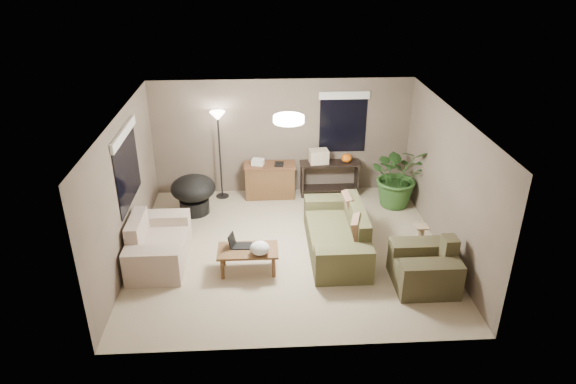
{
  "coord_description": "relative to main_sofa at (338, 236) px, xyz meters",
  "views": [
    {
      "loc": [
        -0.46,
        -7.88,
        4.94
      ],
      "look_at": [
        0.0,
        0.2,
        1.05
      ],
      "focal_mm": 32.0,
      "sensor_mm": 36.0,
      "label": 1
    }
  ],
  "objects": [
    {
      "name": "papasan_chair",
      "position": [
        -2.72,
        1.6,
        0.17
      ],
      "size": [
        1.06,
        1.06,
        0.8
      ],
      "color": "black",
      "rests_on": "ground"
    },
    {
      "name": "cat_scratching_post",
      "position": [
        1.46,
        -0.1,
        -0.08
      ],
      "size": [
        0.32,
        0.32,
        0.5
      ],
      "color": "tan",
      "rests_on": "ground"
    },
    {
      "name": "room_shell",
      "position": [
        -0.88,
        0.07,
        0.96
      ],
      "size": [
        5.5,
        5.5,
        5.5
      ],
      "color": "tan",
      "rests_on": "ground"
    },
    {
      "name": "main_sofa",
      "position": [
        0.0,
        0.0,
        0.0
      ],
      "size": [
        0.95,
        2.2,
        0.85
      ],
      "color": "#47462A",
      "rests_on": "ground"
    },
    {
      "name": "plastic_bag",
      "position": [
        -1.39,
        -0.72,
        0.24
      ],
      "size": [
        0.34,
        0.31,
        0.22
      ],
      "primitive_type": "ellipsoid",
      "rotation": [
        0.0,
        0.0,
        -0.1
      ],
      "color": "white",
      "rests_on": "coffee_table"
    },
    {
      "name": "floor_lamp",
      "position": [
        -2.2,
        2.31,
        1.3
      ],
      "size": [
        0.32,
        0.32,
        1.91
      ],
      "color": "black",
      "rests_on": "ground"
    },
    {
      "name": "armchair",
      "position": [
        1.24,
        -1.1,
        0.0
      ],
      "size": [
        0.95,
        1.0,
        0.85
      ],
      "color": "brown",
      "rests_on": "ground"
    },
    {
      "name": "houseplant",
      "position": [
        1.49,
        1.71,
        0.23
      ],
      "size": [
        1.22,
        1.36,
        1.06
      ],
      "primitive_type": "imported",
      "color": "#2D5923",
      "rests_on": "ground"
    },
    {
      "name": "pumpkin",
      "position": [
        0.49,
        2.3,
        0.55
      ],
      "size": [
        0.29,
        0.29,
        0.19
      ],
      "primitive_type": "ellipsoid",
      "rotation": [
        0.0,
        0.0,
        0.33
      ],
      "color": "orange",
      "rests_on": "console_table"
    },
    {
      "name": "desk",
      "position": [
        -1.16,
        2.27,
        0.08
      ],
      "size": [
        1.1,
        0.5,
        0.75
      ],
      "color": "brown",
      "rests_on": "ground"
    },
    {
      "name": "ceiling_fixture",
      "position": [
        -0.88,
        0.07,
        2.15
      ],
      "size": [
        0.5,
        0.5,
        0.1
      ],
      "primitive_type": "cylinder",
      "color": "white",
      "rests_on": "room_shell"
    },
    {
      "name": "throw_pillows",
      "position": [
        0.26,
        -0.0,
        0.36
      ],
      "size": [
        0.35,
        1.38,
        0.47
      ],
      "color": "#8C7251",
      "rests_on": "main_sofa"
    },
    {
      "name": "window_back",
      "position": [
        0.42,
        2.54,
        1.49
      ],
      "size": [
        1.06,
        0.05,
        1.33
      ],
      "color": "black",
      "rests_on": "room_shell"
    },
    {
      "name": "cardboard_box",
      "position": [
        -0.11,
        2.3,
        0.6
      ],
      "size": [
        0.42,
        0.33,
        0.29
      ],
      "primitive_type": "cube",
      "rotation": [
        0.0,
        0.0,
        0.1
      ],
      "color": "beige",
      "rests_on": "console_table"
    },
    {
      "name": "window_left",
      "position": [
        -3.61,
        0.37,
        1.49
      ],
      "size": [
        0.05,
        1.56,
        1.33
      ],
      "color": "black",
      "rests_on": "room_shell"
    },
    {
      "name": "laptop",
      "position": [
        -1.76,
        -0.47,
        0.19
      ],
      "size": [
        0.4,
        0.25,
        0.24
      ],
      "color": "black",
      "rests_on": "coffee_table"
    },
    {
      "name": "coffee_table",
      "position": [
        -1.59,
        -0.57,
        0.06
      ],
      "size": [
        1.0,
        0.55,
        0.42
      ],
      "color": "brown",
      "rests_on": "ground"
    },
    {
      "name": "loveseat",
      "position": [
        -3.15,
        -0.17,
        0.0
      ],
      "size": [
        0.9,
        1.6,
        0.85
      ],
      "color": "beige",
      "rests_on": "ground"
    },
    {
      "name": "desk_papers",
      "position": [
        -1.31,
        2.26,
        0.51
      ],
      "size": [
        0.7,
        0.3,
        0.12
      ],
      "color": "silver",
      "rests_on": "desk"
    },
    {
      "name": "console_table",
      "position": [
        0.14,
        2.3,
        0.14
      ],
      "size": [
        1.3,
        0.4,
        0.75
      ],
      "color": "black",
      "rests_on": "ground"
    }
  ]
}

